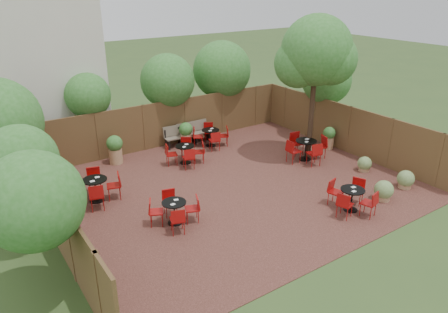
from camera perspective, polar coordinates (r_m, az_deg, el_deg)
ground at (r=15.04m, az=0.97°, el=-4.15°), size 80.00×80.00×0.00m
courtyard_paving at (r=15.03m, az=0.97°, el=-4.12°), size 12.00×10.00×0.02m
fence_back at (r=18.66m, az=-7.88°, el=4.40°), size 12.00×0.08×2.00m
fence_left at (r=12.52m, az=-22.28°, el=-6.72°), size 0.08×10.00×2.00m
fence_right at (r=18.50m, az=16.43°, el=3.50°), size 0.08×10.00×2.00m
neighbour_building at (r=19.44m, az=-24.79°, el=12.43°), size 5.00×4.00×8.00m
overhang_foliage at (r=16.21m, az=-9.30°, el=7.88°), size 15.67×10.74×2.76m
courtyard_tree at (r=16.82m, az=12.33°, el=13.20°), size 2.83×2.73×5.67m
park_bench_left at (r=19.02m, az=-4.16°, el=3.32°), size 1.52×0.50×0.93m
park_bench_right at (r=18.72m, az=-5.94°, el=2.89°), size 1.49×0.56×0.91m
bistro_tables at (r=15.46m, az=-0.02°, el=-1.45°), size 9.89×8.85×0.95m
planters at (r=17.32m, az=-8.37°, el=1.51°), size 11.68×4.34×1.16m
low_shrubs at (r=15.87m, az=21.00°, el=-2.95°), size 2.01×2.44×0.68m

